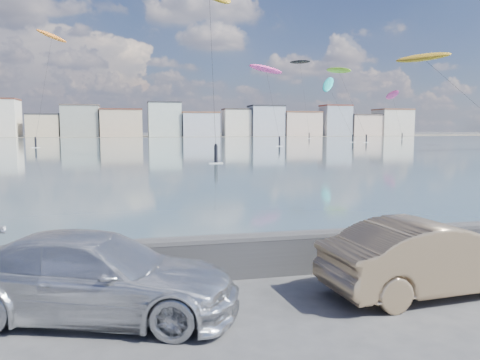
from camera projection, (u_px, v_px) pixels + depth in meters
name	position (u px, v px, depth m)	size (l,w,h in m)	color
ground	(235.00, 327.00, 8.39)	(700.00, 700.00, 0.00)	#333335
bay_water	(142.00, 145.00, 97.04)	(500.00, 177.00, 0.00)	#3A555E
far_shore_strip	(137.00, 136.00, 202.16)	(500.00, 60.00, 0.00)	#4C473D
seawall	(211.00, 256.00, 10.95)	(400.00, 0.36, 1.08)	#28282B
far_buildings	(140.00, 122.00, 188.22)	(240.79, 13.26, 14.60)	beige
car_silver	(96.00, 276.00, 8.81)	(2.21, 5.42, 1.57)	silver
car_champagne	(432.00, 257.00, 10.06)	(1.69, 4.85, 1.60)	#9E8360
kitesurfer_0	(300.00, 63.00, 160.89)	(6.83, 12.72, 27.10)	black
kitesurfer_1	(423.00, 58.00, 70.27)	(7.53, 21.23, 15.18)	#BF8C19
kitesurfer_4	(266.00, 70.00, 94.51)	(10.36, 11.15, 16.21)	#E5338C
kitesurfer_7	(339.00, 71.00, 120.12)	(6.29, 15.54, 19.73)	#8CD826
kitesurfer_15	(392.00, 95.00, 157.58)	(7.21, 18.76, 16.42)	#E5338C
kitesurfer_18	(52.00, 38.00, 89.84)	(6.30, 13.22, 22.26)	orange
kitesurfer_20	(328.00, 85.00, 127.10)	(6.97, 18.17, 18.07)	#19BFBF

